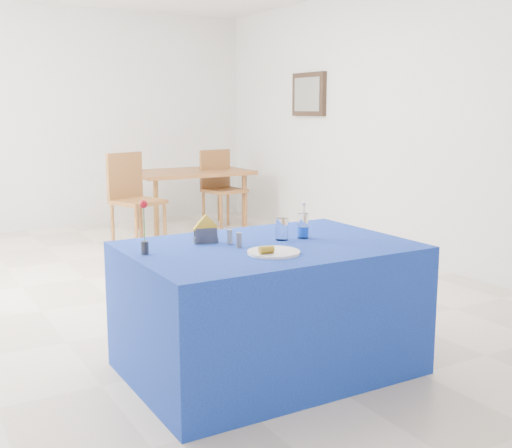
{
  "coord_description": "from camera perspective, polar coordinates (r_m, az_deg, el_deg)",
  "views": [
    {
      "loc": [
        -2.06,
        -4.91,
        1.53
      ],
      "look_at": [
        -0.36,
        -1.98,
        0.92
      ],
      "focal_mm": 45.0,
      "sensor_mm": 36.0,
      "label": 1
    }
  ],
  "objects": [
    {
      "name": "drinking_glass",
      "position": [
        3.81,
        2.3,
        -0.46
      ],
      "size": [
        0.08,
        0.08,
        0.13
      ],
      "primitive_type": "cylinder",
      "color": "white",
      "rests_on": "blue_table"
    },
    {
      "name": "blue_table",
      "position": [
        3.79,
        1.09,
        -7.44
      ],
      "size": [
        1.6,
        1.1,
        0.76
      ],
      "color": "navy",
      "rests_on": "floor"
    },
    {
      "name": "floor",
      "position": [
        5.54,
        -7.19,
        -5.9
      ],
      "size": [
        7.0,
        7.0,
        0.0
      ],
      "primitive_type": "plane",
      "color": "beige",
      "rests_on": "ground"
    },
    {
      "name": "rose_vase",
      "position": [
        3.47,
        -9.9,
        -0.46
      ],
      "size": [
        0.04,
        0.04,
        0.29
      ],
      "color": "#242529",
      "rests_on": "blue_table"
    },
    {
      "name": "water_bottle",
      "position": [
        3.87,
        4.19,
        -0.21
      ],
      "size": [
        0.07,
        0.07,
        0.21
      ],
      "color": "silver",
      "rests_on": "blue_table"
    },
    {
      "name": "oak_table",
      "position": [
        8.22,
        -5.91,
        4.21
      ],
      "size": [
        1.47,
        0.95,
        0.76
      ],
      "color": "#96582B",
      "rests_on": "floor"
    },
    {
      "name": "chair_bg_left",
      "position": [
        7.22,
        -10.95,
        2.69
      ],
      "size": [
        0.6,
        0.6,
        1.05
      ],
      "rotation": [
        0.0,
        0.0,
        0.35
      ],
      "color": "brown",
      "rests_on": "floor"
    },
    {
      "name": "picture_art",
      "position": [
        7.92,
        4.57,
        11.42
      ],
      "size": [
        0.02,
        0.52,
        0.4
      ],
      "primitive_type": "cube",
      "color": "#998C66",
      "rests_on": "room_shell"
    },
    {
      "name": "pepper_shaker",
      "position": [
        3.6,
        -1.53,
        -1.43
      ],
      "size": [
        0.03,
        0.03,
        0.08
      ],
      "primitive_type": "cylinder",
      "color": "#5F5E63",
      "rests_on": "blue_table"
    },
    {
      "name": "room_shell",
      "position": [
        5.33,
        -7.62,
        12.48
      ],
      "size": [
        7.0,
        7.0,
        7.0
      ],
      "color": "silver",
      "rests_on": "ground"
    },
    {
      "name": "chair_bg_right",
      "position": [
        8.26,
        -3.2,
        3.62
      ],
      "size": [
        0.51,
        0.51,
        1.01
      ],
      "rotation": [
        0.0,
        0.0,
        0.14
      ],
      "color": "brown",
      "rests_on": "floor"
    },
    {
      "name": "plate",
      "position": [
        3.45,
        1.58,
        -2.53
      ],
      "size": [
        0.29,
        0.29,
        0.01
      ],
      "primitive_type": "cylinder",
      "color": "silver",
      "rests_on": "blue_table"
    },
    {
      "name": "salt_shaker",
      "position": [
        3.7,
        -2.34,
        -1.14
      ],
      "size": [
        0.03,
        0.03,
        0.08
      ],
      "primitive_type": "cylinder",
      "color": "gray",
      "rests_on": "blue_table"
    },
    {
      "name": "picture_frame",
      "position": [
        7.93,
        4.73,
        11.41
      ],
      "size": [
        0.06,
        0.64,
        0.52
      ],
      "primitive_type": "cube",
      "color": "black",
      "rests_on": "room_shell"
    },
    {
      "name": "banana_pieces",
      "position": [
        3.39,
        0.94,
        -2.29
      ],
      "size": [
        0.08,
        0.05,
        0.04
      ],
      "color": "gold",
      "rests_on": "plate"
    },
    {
      "name": "napkin_holder",
      "position": [
        3.73,
        -4.5,
        -0.95
      ],
      "size": [
        0.15,
        0.09,
        0.17
      ],
      "color": "#38383D",
      "rests_on": "blue_table"
    }
  ]
}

